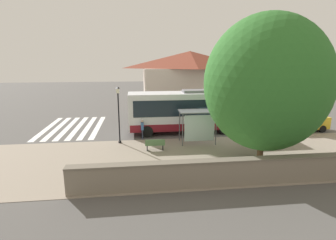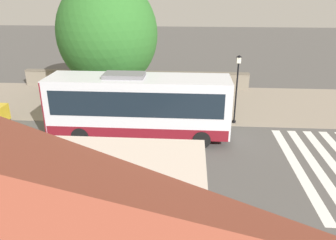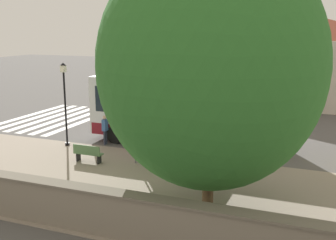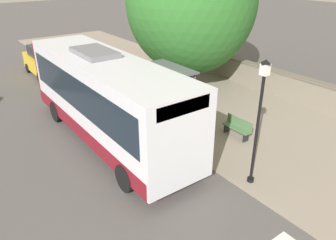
% 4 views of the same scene
% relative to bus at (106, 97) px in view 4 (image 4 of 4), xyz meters
% --- Properties ---
extents(ground_plane, '(120.00, 120.00, 0.00)m').
position_rel_bus_xyz_m(ground_plane, '(-1.99, -1.99, -1.99)').
color(ground_plane, '#514F4C').
rests_on(ground_plane, ground).
extents(sidewalk_plaza, '(9.00, 44.00, 0.02)m').
position_rel_bus_xyz_m(sidewalk_plaza, '(-6.49, -1.99, -1.98)').
color(sidewalk_plaza, gray).
rests_on(sidewalk_plaza, ground).
extents(stone_wall, '(0.60, 20.00, 1.45)m').
position_rel_bus_xyz_m(stone_wall, '(-10.54, -1.99, -1.25)').
color(stone_wall, slate).
rests_on(stone_wall, ground).
extents(bus, '(2.76, 10.34, 3.85)m').
position_rel_bus_xyz_m(bus, '(0.00, 0.00, 0.00)').
color(bus, silver).
rests_on(bus, ground).
extents(bus_shelter, '(1.75, 2.90, 2.62)m').
position_rel_bus_xyz_m(bus_shelter, '(-3.43, -0.23, 0.18)').
color(bus_shelter, '#515459').
rests_on(bus_shelter, ground).
extents(pedestrian, '(0.34, 0.22, 1.61)m').
position_rel_bus_xyz_m(pedestrian, '(-1.63, 4.05, -1.04)').
color(pedestrian, '#2D3347').
rests_on(pedestrian, ground).
extents(bench, '(0.40, 1.43, 0.88)m').
position_rel_bus_xyz_m(bench, '(-4.70, 3.23, -1.52)').
color(bench, '#4C7247').
rests_on(bench, ground).
extents(street_lamp_near, '(0.28, 0.28, 4.48)m').
position_rel_bus_xyz_m(street_lamp_near, '(-2.58, 5.87, 0.66)').
color(street_lamp_near, black).
rests_on(street_lamp_near, ground).
extents(shade_tree, '(7.60, 7.60, 9.23)m').
position_rel_bus_xyz_m(shade_tree, '(-7.45, -3.45, 3.06)').
color(shade_tree, brown).
rests_on(shade_tree, ground).
extents(parked_car_behind_bus, '(1.95, 4.20, 2.00)m').
position_rel_bus_xyz_m(parked_car_behind_bus, '(-0.75, -10.95, -1.02)').
color(parked_car_behind_bus, gold).
rests_on(parked_car_behind_bus, ground).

